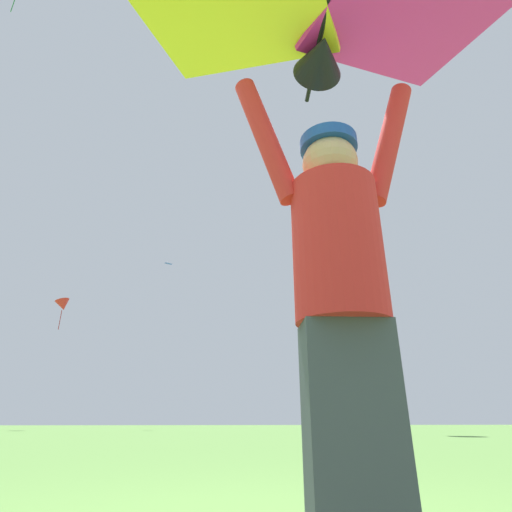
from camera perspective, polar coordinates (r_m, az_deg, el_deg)
kite_flyer_person at (r=1.49m, az=12.01°, el=-4.98°), size 0.81×0.37×1.92m
held_stunt_kite at (r=2.22m, az=9.46°, el=30.77°), size 2.08×1.18×0.43m
distant_kite_orange_low_right at (r=40.97m, az=9.95°, el=6.25°), size 1.01×1.08×1.71m
distant_kite_yellow_overhead_distant at (r=28.58m, az=12.58°, el=13.58°), size 1.55×1.57×3.19m
distant_kite_red_far_center at (r=32.46m, az=-25.86°, el=-6.32°), size 1.38×1.24×2.36m
distant_kite_blue_low_left at (r=33.03m, az=-12.39°, el=-1.02°), size 0.77×0.75×0.23m
marker_flag at (r=11.00m, az=11.14°, el=-15.86°), size 0.30×0.24×1.96m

